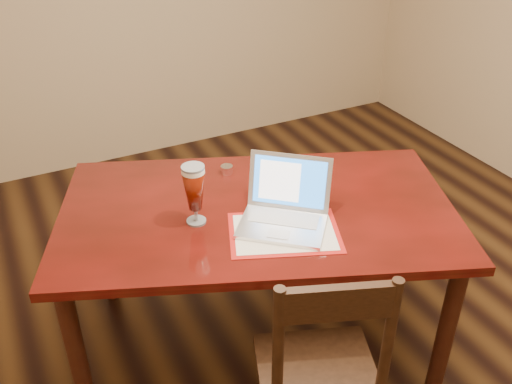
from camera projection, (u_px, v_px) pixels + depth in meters
name	position (u px, v px, depth m)	size (l,w,h in m)	color
ground	(321.00, 345.00, 2.97)	(5.00, 5.00, 0.00)	black
dining_table	(257.00, 226.00, 2.61)	(2.01, 1.58, 1.10)	#530E0B
dining_chair	(320.00, 376.00, 2.16)	(0.58, 0.57, 1.08)	black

